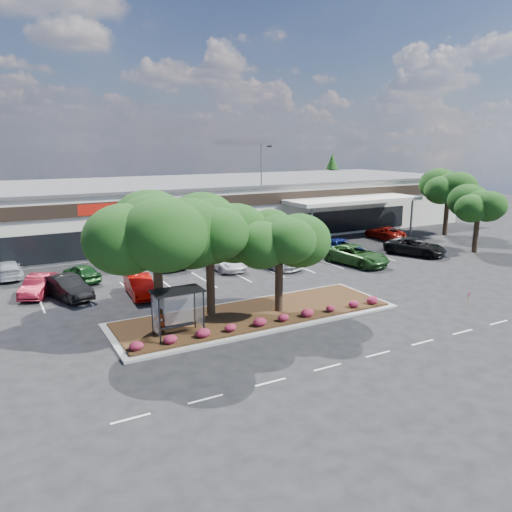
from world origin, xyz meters
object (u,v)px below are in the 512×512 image
light_pole (262,200)px  car_0 (39,285)px  car_1 (67,287)px  survey_stake (468,298)px

light_pole → car_0: 25.05m
car_1 → car_0: bearing=115.6°
car_0 → car_1: 2.38m
light_pole → survey_stake: light_pole is taller
car_0 → light_pole: bearing=44.6°
car_0 → survey_stake: bearing=-10.3°
light_pole → car_1: size_ratio=2.17×
light_pole → survey_stake: (1.26, -25.33, -4.00)m
light_pole → survey_stake: bearing=-87.2°
car_0 → car_1: size_ratio=0.92×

